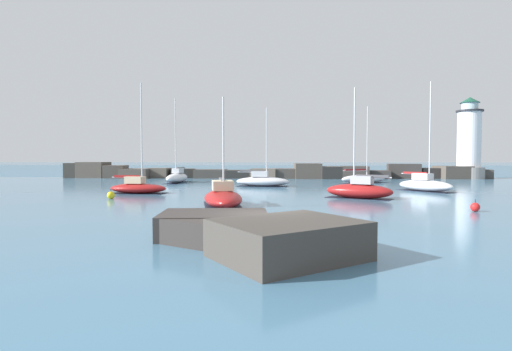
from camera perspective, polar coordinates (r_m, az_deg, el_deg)
ground_plane at (r=16.23m, az=1.06°, el=-8.94°), size 600.00×600.00×0.00m
open_sea_beyond at (r=125.02m, az=2.02°, el=1.00°), size 400.00×116.00×0.01m
breakwater_jetty at (r=64.93m, az=2.81°, el=0.47°), size 69.70×6.69×2.59m
lighthouse at (r=71.48m, az=28.14°, el=4.02°), size 4.66×4.66×12.82m
foreground_rocks at (r=14.46m, az=-1.18°, el=-8.11°), size 7.94×7.85×1.23m
sailboat_moored_0 at (r=45.69m, az=0.90°, el=-0.75°), size 6.31×2.98×8.96m
sailboat_moored_1 at (r=38.03m, az=-16.54°, el=-1.59°), size 5.46×2.72×9.99m
sailboat_moored_2 at (r=42.14m, az=22.97°, el=-1.17°), size 4.87×5.78×10.55m
sailboat_moored_3 at (r=53.59m, az=15.12°, el=-0.41°), size 7.04×4.91×9.95m
sailboat_moored_4 at (r=26.65m, az=-4.74°, el=-3.11°), size 3.66×6.91×7.18m
sailboat_moored_5 at (r=53.56m, az=-11.20°, el=-0.22°), size 2.41×7.00×10.97m
sailboat_moored_6 at (r=32.98m, az=14.52°, el=-1.99°), size 5.65×4.36×8.87m
mooring_buoy_orange_near at (r=33.55m, az=-20.02°, el=-2.66°), size 0.59×0.59×0.79m
mooring_buoy_far_side at (r=27.49m, az=28.82°, el=-3.98°), size 0.54×0.54×0.74m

